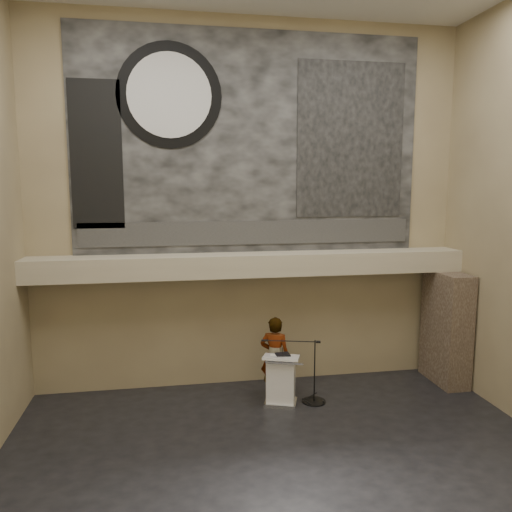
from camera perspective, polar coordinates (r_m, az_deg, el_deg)
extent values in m
plane|color=black|center=(9.10, 3.79, -23.38)|extent=(10.00, 10.00, 0.00)
cube|color=#817051|center=(11.70, -0.68, 5.65)|extent=(10.00, 0.02, 8.50)
cube|color=#817051|center=(4.03, 17.95, 0.57)|extent=(10.00, 0.02, 8.50)
cube|color=tan|center=(11.43, -0.35, -0.96)|extent=(10.00, 0.80, 0.50)
cylinder|color=#B2893D|center=(11.28, -8.35, -2.62)|extent=(0.04, 0.04, 0.06)
cylinder|color=#B2893D|center=(11.89, 8.77, -2.07)|extent=(0.04, 0.04, 0.06)
cube|color=black|center=(11.69, -0.67, 12.76)|extent=(8.00, 0.05, 5.00)
cube|color=#2D2D2D|center=(11.67, -0.62, 2.69)|extent=(7.76, 0.02, 0.55)
cylinder|color=black|center=(11.63, -9.87, 17.64)|extent=(2.30, 0.02, 2.30)
cylinder|color=silver|center=(11.61, -9.87, 17.65)|extent=(1.84, 0.02, 1.84)
cube|color=black|center=(12.28, 10.77, 12.86)|extent=(2.60, 0.02, 3.60)
cube|color=black|center=(11.58, -17.80, 10.93)|extent=(1.10, 0.02, 3.20)
cube|color=#423428|center=(12.97, 20.91, -7.64)|extent=(0.60, 1.40, 2.70)
cube|color=silver|center=(11.39, 2.84, -16.35)|extent=(0.82, 0.72, 0.08)
cube|color=white|center=(11.18, 2.86, -13.92)|extent=(0.70, 0.59, 0.96)
cube|color=white|center=(10.98, 2.90, -11.49)|extent=(0.90, 0.77, 0.13)
cube|color=black|center=(11.01, 3.07, -11.18)|extent=(0.31, 0.25, 0.04)
cube|color=silver|center=(10.94, 2.20, -11.38)|extent=(0.24, 0.31, 0.00)
imported|color=white|center=(11.45, 2.17, -11.44)|extent=(0.79, 0.68, 1.84)
cylinder|color=black|center=(11.55, 6.65, -16.17)|extent=(0.52, 0.52, 0.02)
cylinder|color=black|center=(11.29, 6.71, -12.94)|extent=(0.03, 0.03, 1.42)
cylinder|color=black|center=(11.06, 3.88, -9.68)|extent=(1.18, 0.34, 0.02)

